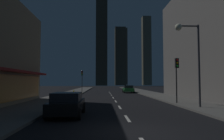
# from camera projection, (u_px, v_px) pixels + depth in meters

# --- Properties ---
(ground_plane) EXTENTS (78.00, 136.00, 0.10)m
(ground_plane) POSITION_uv_depth(u_px,v_px,m) (110.00, 93.00, 40.49)
(ground_plane) COLOR black
(sidewalk_right) EXTENTS (4.00, 76.00, 0.15)m
(sidewalk_right) POSITION_uv_depth(u_px,v_px,m) (145.00, 92.00, 40.82)
(sidewalk_right) COLOR #605E59
(sidewalk_right) RESTS_ON ground
(sidewalk_left) EXTENTS (4.00, 76.00, 0.15)m
(sidewalk_left) POSITION_uv_depth(u_px,v_px,m) (74.00, 92.00, 40.17)
(sidewalk_left) COLOR #605E59
(sidewalk_left) RESTS_ON ground
(lane_marking_center) EXTENTS (0.16, 38.60, 0.01)m
(lane_marking_center) POSITION_uv_depth(u_px,v_px,m) (114.00, 99.00, 24.73)
(lane_marking_center) COLOR silver
(lane_marking_center) RESTS_ON ground
(skyscraper_distant_tall) EXTENTS (6.77, 6.45, 53.04)m
(skyscraper_distant_tall) POSITION_uv_depth(u_px,v_px,m) (102.00, 41.00, 123.35)
(skyscraper_distant_tall) COLOR #302E24
(skyscraper_distant_tall) RESTS_ON ground
(skyscraper_distant_mid) EXTENTS (6.74, 7.96, 37.32)m
(skyscraper_distant_mid) POSITION_uv_depth(u_px,v_px,m) (120.00, 56.00, 133.60)
(skyscraper_distant_mid) COLOR #3D3A2D
(skyscraper_distant_mid) RESTS_ON ground
(skyscraper_distant_short) EXTENTS (6.17, 8.13, 44.78)m
(skyscraper_distant_short) POSITION_uv_depth(u_px,v_px,m) (123.00, 57.00, 164.34)
(skyscraper_distant_short) COLOR #3C392D
(skyscraper_distant_short) RESTS_ON ground
(skyscraper_distant_slender) EXTENTS (5.53, 5.12, 44.98)m
(skyscraper_distant_slender) POSITION_uv_depth(u_px,v_px,m) (146.00, 51.00, 134.49)
(skyscraper_distant_slender) COLOR #605B48
(skyscraper_distant_slender) RESTS_ON ground
(car_parked_near) EXTENTS (1.98, 4.24, 1.45)m
(car_parked_near) POSITION_uv_depth(u_px,v_px,m) (67.00, 104.00, 12.67)
(car_parked_near) COLOR black
(car_parked_near) RESTS_ON ground
(car_parked_far) EXTENTS (1.98, 4.24, 1.45)m
(car_parked_far) POSITION_uv_depth(u_px,v_px,m) (128.00, 89.00, 40.08)
(car_parked_far) COLOR #1E722D
(car_parked_far) RESTS_ON ground
(fire_hydrant_far_left) EXTENTS (0.42, 0.30, 0.65)m
(fire_hydrant_far_left) POSITION_uv_depth(u_px,v_px,m) (74.00, 93.00, 32.02)
(fire_hydrant_far_left) COLOR gold
(fire_hydrant_far_left) RESTS_ON sidewalk_left
(traffic_light_near_right) EXTENTS (0.32, 0.48, 4.20)m
(traffic_light_near_right) POSITION_uv_depth(u_px,v_px,m) (177.00, 70.00, 19.20)
(traffic_light_near_right) COLOR #2D2D2D
(traffic_light_near_right) RESTS_ON sidewalk_right
(traffic_light_far_left) EXTENTS (0.32, 0.48, 4.20)m
(traffic_light_far_left) POSITION_uv_depth(u_px,v_px,m) (82.00, 76.00, 40.98)
(traffic_light_far_left) COLOR #2D2D2D
(traffic_light_far_left) RESTS_ON sidewalk_left
(street_lamp_right) EXTENTS (1.96, 0.56, 6.58)m
(street_lamp_right) POSITION_uv_depth(u_px,v_px,m) (188.00, 44.00, 16.31)
(street_lamp_right) COLOR #38383D
(street_lamp_right) RESTS_ON sidewalk_right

